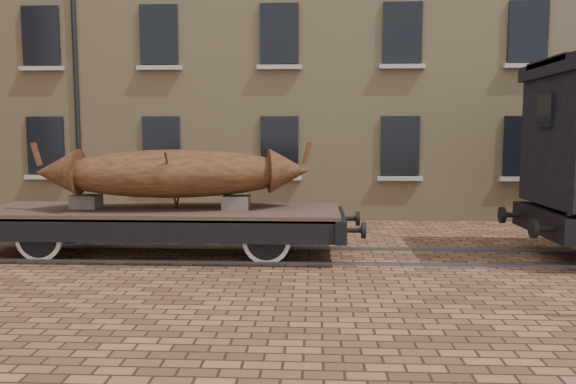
{
  "coord_description": "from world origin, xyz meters",
  "views": [
    {
      "loc": [
        -1.45,
        -11.47,
        2.56
      ],
      "look_at": [
        -2.03,
        0.5,
        1.3
      ],
      "focal_mm": 35.0,
      "sensor_mm": 36.0,
      "label": 1
    }
  ],
  "objects": [
    {
      "name": "ground",
      "position": [
        0.0,
        0.0,
        0.0
      ],
      "size": [
        90.0,
        90.0,
        0.0
      ],
      "primitive_type": "plane",
      "color": "#533425"
    },
    {
      "name": "warehouse_cream",
      "position": [
        3.0,
        9.99,
        7.0
      ],
      "size": [
        40.0,
        10.19,
        14.0
      ],
      "color": "tan",
      "rests_on": "ground"
    },
    {
      "name": "rail_track",
      "position": [
        0.0,
        0.0,
        0.03
      ],
      "size": [
        30.0,
        1.52,
        0.06
      ],
      "color": "#59595E",
      "rests_on": "ground"
    },
    {
      "name": "flatcar_wagon",
      "position": [
        -4.67,
        -0.0,
        0.79
      ],
      "size": [
        8.4,
        2.28,
        1.27
      ],
      "color": "#443024",
      "rests_on": "ground"
    },
    {
      "name": "iron_boat",
      "position": [
        -4.34,
        0.0,
        1.73
      ],
      "size": [
        5.66,
        2.35,
        1.4
      ],
      "color": "brown",
      "rests_on": "flatcar_wagon"
    }
  ]
}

